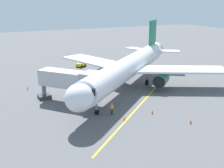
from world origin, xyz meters
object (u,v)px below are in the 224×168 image
object	(u,v)px
tug_portside	(81,64)
safety_cone_nose_right	(28,88)
jet_bridge	(73,80)
ground_crew_wing_walker	(85,98)
safety_cone_wing_starboard	(124,119)
airplane	(130,67)
ground_crew_marshaller	(112,109)
safety_cone_wing_port	(191,122)
safety_cone_nose_left	(152,112)

from	to	relation	value
tug_portside	safety_cone_nose_right	bearing A→B (deg)	39.53
jet_bridge	ground_crew_wing_walker	world-z (taller)	jet_bridge
jet_bridge	safety_cone_nose_right	size ratio (longest dim) A/B	18.17
jet_bridge	safety_cone_wing_starboard	world-z (taller)	jet_bridge
airplane	jet_bridge	bearing A→B (deg)	14.55
tug_portside	ground_crew_marshaller	bearing A→B (deg)	77.85
airplane	safety_cone_nose_right	world-z (taller)	airplane
ground_crew_wing_walker	safety_cone_wing_port	bearing A→B (deg)	126.71
safety_cone_nose_right	safety_cone_wing_starboard	xyz separation A→B (m)	(-9.33, 19.79, 0.00)
ground_crew_marshaller	ground_crew_wing_walker	xyz separation A→B (m)	(1.80, -5.86, 0.00)
airplane	ground_crew_wing_walker	bearing A→B (deg)	21.26
jet_bridge	ground_crew_wing_walker	size ratio (longest dim) A/B	5.85
ground_crew_marshaller	tug_portside	bearing A→B (deg)	-102.15
jet_bridge	ground_crew_wing_walker	xyz separation A→B (m)	(-1.61, 0.94, -2.88)
tug_portside	safety_cone_nose_right	world-z (taller)	tug_portside
airplane	tug_portside	world-z (taller)	airplane
safety_cone_wing_port	safety_cone_wing_starboard	size ratio (longest dim) A/B	1.00
ground_crew_wing_walker	airplane	bearing A→B (deg)	-158.74
tug_portside	safety_cone_wing_starboard	size ratio (longest dim) A/B	4.99
ground_crew_marshaller	safety_cone_wing_port	bearing A→B (deg)	137.62
tug_portside	safety_cone_wing_starboard	distance (m)	32.77
jet_bridge	safety_cone_wing_port	distance (m)	18.51
airplane	safety_cone_nose_right	size ratio (longest dim) A/B	61.30
jet_bridge	ground_crew_marshaller	world-z (taller)	jet_bridge
ground_crew_marshaller	safety_cone_wing_starboard	size ratio (longest dim) A/B	3.11
safety_cone_wing_port	ground_crew_wing_walker	bearing A→B (deg)	-53.29
jet_bridge	tug_portside	size ratio (longest dim) A/B	3.64
safety_cone_nose_left	safety_cone_wing_starboard	bearing A→B (deg)	1.90
airplane	ground_crew_marshaller	xyz separation A→B (m)	(8.67, 9.94, -3.12)
jet_bridge	ground_crew_wing_walker	bearing A→B (deg)	149.82
tug_portside	ground_crew_wing_walker	bearing A→B (deg)	71.02
jet_bridge	safety_cone_nose_left	size ratio (longest dim) A/B	18.17
safety_cone_nose_left	safety_cone_nose_right	bearing A→B (deg)	-54.45
ground_crew_wing_walker	safety_cone_wing_port	size ratio (longest dim) A/B	3.11
tug_portside	safety_cone_nose_left	bearing A→B (deg)	88.08
safety_cone_nose_right	safety_cone_wing_starboard	distance (m)	21.88
ground_crew_marshaller	safety_cone_nose_left	bearing A→B (deg)	155.68
ground_crew_wing_walker	safety_cone_nose_right	xyz separation A→B (m)	(6.91, -11.37, -0.61)
ground_crew_marshaller	safety_cone_nose_left	xyz separation A→B (m)	(-5.31, 2.40, -0.61)
ground_crew_wing_walker	safety_cone_nose_left	world-z (taller)	ground_crew_wing_walker
safety_cone_nose_left	ground_crew_wing_walker	bearing A→B (deg)	-49.26
ground_crew_marshaller	safety_cone_nose_right	distance (m)	19.32
airplane	ground_crew_wing_walker	distance (m)	11.67
safety_cone_wing_port	safety_cone_wing_starboard	xyz separation A→B (m)	(7.41, -4.77, 0.00)
safety_cone_wing_port	jet_bridge	bearing A→B (deg)	-50.98
airplane	tug_portside	distance (m)	20.16
jet_bridge	safety_cone_wing_starboard	xyz separation A→B (m)	(-4.03, 9.36, -3.49)
jet_bridge	safety_cone_nose_left	xyz separation A→B (m)	(-8.73, 9.20, -3.49)
ground_crew_wing_walker	safety_cone_wing_starboard	bearing A→B (deg)	106.04
ground_crew_wing_walker	tug_portside	world-z (taller)	ground_crew_wing_walker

